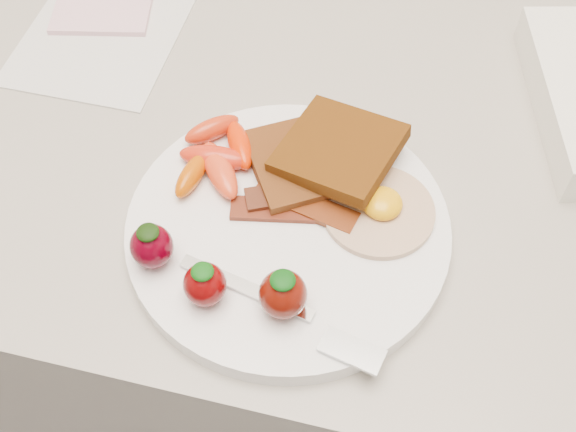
# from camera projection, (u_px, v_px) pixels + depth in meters

# --- Properties ---
(counter) EXTENTS (2.00, 0.60, 0.90)m
(counter) POSITION_uv_depth(u_px,v_px,m) (305.00, 323.00, 1.06)
(counter) COLOR gray
(counter) RESTS_ON ground
(plate) EXTENTS (0.27, 0.27, 0.02)m
(plate) POSITION_uv_depth(u_px,v_px,m) (288.00, 229.00, 0.60)
(plate) COLOR white
(plate) RESTS_ON counter
(toast_lower) EXTENTS (0.12, 0.12, 0.01)m
(toast_lower) POSITION_uv_depth(u_px,v_px,m) (305.00, 161.00, 0.63)
(toast_lower) COLOR #421809
(toast_lower) RESTS_ON plate
(toast_upper) EXTENTS (0.12, 0.11, 0.02)m
(toast_upper) POSITION_uv_depth(u_px,v_px,m) (339.00, 149.00, 0.62)
(toast_upper) COLOR #492406
(toast_upper) RESTS_ON toast_lower
(fried_egg) EXTENTS (0.11, 0.11, 0.02)m
(fried_egg) POSITION_uv_depth(u_px,v_px,m) (380.00, 209.00, 0.60)
(fried_egg) COLOR beige
(fried_egg) RESTS_ON plate
(bacon_strips) EXTENTS (0.11, 0.07, 0.01)m
(bacon_strips) POSITION_uv_depth(u_px,v_px,m) (296.00, 202.00, 0.60)
(bacon_strips) COLOR #420B0D
(bacon_strips) RESTS_ON plate
(baby_carrots) EXTENTS (0.08, 0.11, 0.02)m
(baby_carrots) POSITION_uv_depth(u_px,v_px,m) (217.00, 156.00, 0.63)
(baby_carrots) COLOR red
(baby_carrots) RESTS_ON plate
(strawberries) EXTENTS (0.15, 0.06, 0.04)m
(strawberries) POSITION_uv_depth(u_px,v_px,m) (217.00, 275.00, 0.54)
(strawberries) COLOR #4B000E
(strawberries) RESTS_ON plate
(fork) EXTENTS (0.17, 0.07, 0.00)m
(fork) POSITION_uv_depth(u_px,v_px,m) (293.00, 315.00, 0.54)
(fork) COLOR silver
(fork) RESTS_ON plate
(paper_sheet) EXTENTS (0.16, 0.21, 0.00)m
(paper_sheet) POSITION_uv_depth(u_px,v_px,m) (105.00, 30.00, 0.76)
(paper_sheet) COLOR silver
(paper_sheet) RESTS_ON counter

